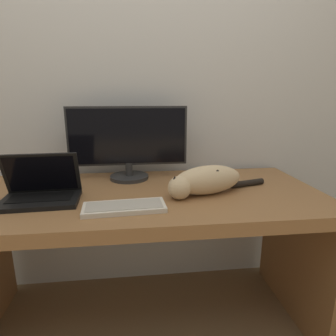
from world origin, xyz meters
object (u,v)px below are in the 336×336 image
external_keyboard (124,207)px  cat (205,180)px  monitor (128,142)px  laptop (41,192)px

external_keyboard → cat: size_ratio=0.65×
external_keyboard → cat: cat is taller
external_keyboard → monitor: bearing=84.6°
monitor → cat: (0.37, -0.31, -0.14)m
monitor → laptop: bearing=-141.0°
monitor → external_keyboard: size_ratio=1.88×
monitor → cat: 0.50m
monitor → external_keyboard: bearing=-91.6°
cat → laptop: bearing=165.3°
laptop → external_keyboard: laptop is taller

